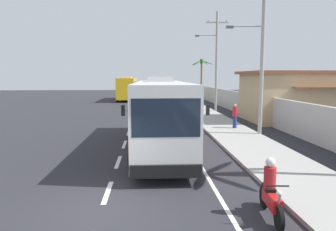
{
  "coord_description": "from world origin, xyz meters",
  "views": [
    {
      "loc": [
        1.34,
        -8.29,
        3.71
      ],
      "look_at": [
        2.36,
        7.71,
        1.7
      ],
      "focal_mm": 33.16,
      "sensor_mm": 36.0,
      "label": 1
    }
  ],
  "objects_px": {
    "motorcycle_beside_bus": "(271,193)",
    "utility_pole_far": "(216,59)",
    "utility_pole_mid": "(261,54)",
    "palm_nearest": "(201,70)",
    "roadside_building": "(331,96)",
    "coach_bus_far_lane": "(127,88)",
    "pedestrian_near_kerb": "(235,115)",
    "coach_bus_foreground": "(161,111)"
  },
  "relations": [
    {
      "from": "pedestrian_near_kerb",
      "to": "utility_pole_far",
      "type": "bearing_deg",
      "value": 169.45
    },
    {
      "from": "coach_bus_foreground",
      "to": "roadside_building",
      "type": "height_order",
      "value": "roadside_building"
    },
    {
      "from": "pedestrian_near_kerb",
      "to": "roadside_building",
      "type": "height_order",
      "value": "roadside_building"
    },
    {
      "from": "motorcycle_beside_bus",
      "to": "utility_pole_far",
      "type": "xyz_separation_m",
      "value": [
        3.86,
        24.74,
        4.89
      ]
    },
    {
      "from": "coach_bus_far_lane",
      "to": "pedestrian_near_kerb",
      "type": "distance_m",
      "value": 29.79
    },
    {
      "from": "coach_bus_foreground",
      "to": "pedestrian_near_kerb",
      "type": "bearing_deg",
      "value": 43.53
    },
    {
      "from": "pedestrian_near_kerb",
      "to": "utility_pole_mid",
      "type": "xyz_separation_m",
      "value": [
        0.9,
        -2.22,
        4.05
      ]
    },
    {
      "from": "utility_pole_mid",
      "to": "coach_bus_far_lane",
      "type": "bearing_deg",
      "value": 108.58
    },
    {
      "from": "coach_bus_far_lane",
      "to": "pedestrian_near_kerb",
      "type": "height_order",
      "value": "coach_bus_far_lane"
    },
    {
      "from": "coach_bus_far_lane",
      "to": "coach_bus_foreground",
      "type": "bearing_deg",
      "value": -83.28
    },
    {
      "from": "coach_bus_foreground",
      "to": "utility_pole_far",
      "type": "bearing_deg",
      "value": 68.57
    },
    {
      "from": "coach_bus_foreground",
      "to": "pedestrian_near_kerb",
      "type": "height_order",
      "value": "coach_bus_foreground"
    },
    {
      "from": "motorcycle_beside_bus",
      "to": "utility_pole_mid",
      "type": "xyz_separation_m",
      "value": [
        3.73,
        11.27,
        4.42
      ]
    },
    {
      "from": "utility_pole_mid",
      "to": "palm_nearest",
      "type": "bearing_deg",
      "value": 88.09
    },
    {
      "from": "coach_bus_foreground",
      "to": "utility_pole_mid",
      "type": "xyz_separation_m",
      "value": [
        6.31,
        2.92,
        3.13
      ]
    },
    {
      "from": "palm_nearest",
      "to": "roadside_building",
      "type": "distance_m",
      "value": 21.89
    },
    {
      "from": "motorcycle_beside_bus",
      "to": "pedestrian_near_kerb",
      "type": "bearing_deg",
      "value": 78.15
    },
    {
      "from": "coach_bus_foreground",
      "to": "coach_bus_far_lane",
      "type": "distance_m",
      "value": 33.64
    },
    {
      "from": "coach_bus_far_lane",
      "to": "motorcycle_beside_bus",
      "type": "relative_size",
      "value": 5.46
    },
    {
      "from": "utility_pole_mid",
      "to": "palm_nearest",
      "type": "xyz_separation_m",
      "value": [
        0.89,
        26.64,
        -0.43
      ]
    },
    {
      "from": "utility_pole_far",
      "to": "roadside_building",
      "type": "xyz_separation_m",
      "value": [
        8.33,
        -7.22,
        -3.44
      ]
    },
    {
      "from": "motorcycle_beside_bus",
      "to": "pedestrian_near_kerb",
      "type": "height_order",
      "value": "pedestrian_near_kerb"
    },
    {
      "from": "motorcycle_beside_bus",
      "to": "palm_nearest",
      "type": "xyz_separation_m",
      "value": [
        4.62,
        37.91,
        3.99
      ]
    },
    {
      "from": "palm_nearest",
      "to": "roadside_building",
      "type": "bearing_deg",
      "value": -69.64
    },
    {
      "from": "utility_pole_far",
      "to": "coach_bus_far_lane",
      "type": "bearing_deg",
      "value": 121.37
    },
    {
      "from": "utility_pole_far",
      "to": "coach_bus_foreground",
      "type": "bearing_deg",
      "value": -111.43
    },
    {
      "from": "motorcycle_beside_bus",
      "to": "pedestrian_near_kerb",
      "type": "relative_size",
      "value": 1.17
    },
    {
      "from": "coach_bus_far_lane",
      "to": "motorcycle_beside_bus",
      "type": "distance_m",
      "value": 42.28
    },
    {
      "from": "coach_bus_foreground",
      "to": "pedestrian_near_kerb",
      "type": "distance_m",
      "value": 7.52
    },
    {
      "from": "utility_pole_far",
      "to": "motorcycle_beside_bus",
      "type": "bearing_deg",
      "value": -98.86
    },
    {
      "from": "motorcycle_beside_bus",
      "to": "utility_pole_far",
      "type": "distance_m",
      "value": 25.51
    },
    {
      "from": "coach_bus_far_lane",
      "to": "roadside_building",
      "type": "relative_size",
      "value": 0.72
    },
    {
      "from": "roadside_building",
      "to": "pedestrian_near_kerb",
      "type": "bearing_deg",
      "value": -156.63
    },
    {
      "from": "coach_bus_foreground",
      "to": "palm_nearest",
      "type": "distance_m",
      "value": 30.55
    },
    {
      "from": "pedestrian_near_kerb",
      "to": "utility_pole_far",
      "type": "distance_m",
      "value": 12.17
    },
    {
      "from": "utility_pole_mid",
      "to": "utility_pole_far",
      "type": "distance_m",
      "value": 13.48
    },
    {
      "from": "coach_bus_far_lane",
      "to": "utility_pole_mid",
      "type": "xyz_separation_m",
      "value": [
        10.25,
        -30.48,
        3.1
      ]
    },
    {
      "from": "utility_pole_mid",
      "to": "motorcycle_beside_bus",
      "type": "bearing_deg",
      "value": -108.31
    },
    {
      "from": "coach_bus_foreground",
      "to": "palm_nearest",
      "type": "height_order",
      "value": "palm_nearest"
    },
    {
      "from": "coach_bus_far_lane",
      "to": "palm_nearest",
      "type": "distance_m",
      "value": 12.08
    },
    {
      "from": "coach_bus_far_lane",
      "to": "motorcycle_beside_bus",
      "type": "bearing_deg",
      "value": -81.13
    },
    {
      "from": "pedestrian_near_kerb",
      "to": "roadside_building",
      "type": "relative_size",
      "value": 0.11
    }
  ]
}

